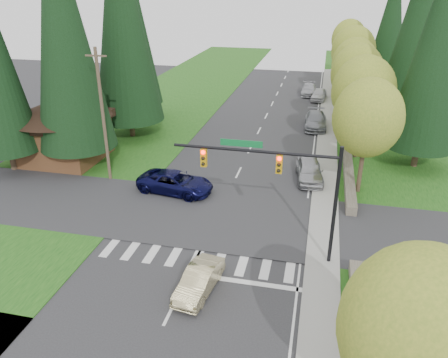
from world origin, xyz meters
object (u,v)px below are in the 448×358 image
(sedan_champagne, at_px, (199,280))
(parked_car_c, at_px, (316,121))
(parked_car_b, at_px, (316,121))
(parked_car_d, at_px, (319,94))
(parked_car_a, at_px, (310,170))
(parked_car_e, at_px, (309,90))
(suv_navy, at_px, (175,182))

(sedan_champagne, xyz_separation_m, parked_car_c, (4.68, 28.38, 0.02))
(parked_car_b, distance_m, parked_car_d, 11.87)
(parked_car_a, distance_m, parked_car_e, 28.00)
(parked_car_c, bearing_deg, suv_navy, -124.08)
(suv_navy, distance_m, parked_car_c, 20.31)
(parked_car_d, bearing_deg, sedan_champagne, -91.57)
(parked_car_b, height_order, parked_car_c, parked_car_b)
(sedan_champagne, bearing_deg, parked_car_e, 93.30)
(parked_car_b, xyz_separation_m, parked_car_e, (-1.40, 14.51, -0.08))
(suv_navy, xyz_separation_m, parked_car_a, (9.40, 4.34, 0.04))
(parked_car_a, height_order, parked_car_e, parked_car_a)
(parked_car_b, bearing_deg, parked_car_a, -92.11)
(suv_navy, relative_size, parked_car_a, 1.16)
(parked_car_b, height_order, parked_car_e, parked_car_b)
(suv_navy, relative_size, parked_car_e, 1.15)
(parked_car_d, relative_size, parked_car_e, 0.90)
(suv_navy, distance_m, parked_car_a, 10.35)
(parked_car_c, relative_size, parked_car_e, 0.83)
(parked_car_d, bearing_deg, suv_navy, -102.49)
(sedan_champagne, bearing_deg, parked_car_b, 88.27)
(parked_car_a, distance_m, parked_car_d, 25.33)
(parked_car_e, bearing_deg, parked_car_b, -85.53)
(sedan_champagne, relative_size, parked_car_d, 0.90)
(sedan_champagne, height_order, parked_car_a, parked_car_a)
(parked_car_b, bearing_deg, sedan_champagne, -101.54)
(suv_navy, height_order, parked_car_a, parked_car_a)
(sedan_champagne, distance_m, suv_navy, 11.40)
(parked_car_b, relative_size, parked_car_d, 1.25)
(parked_car_e, bearing_deg, parked_car_c, -85.45)
(parked_car_a, xyz_separation_m, parked_car_e, (-1.40, 27.97, -0.11))
(sedan_champagne, xyz_separation_m, parked_car_e, (3.28, 42.69, 0.06))
(parked_car_b, bearing_deg, parked_car_e, 93.40)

